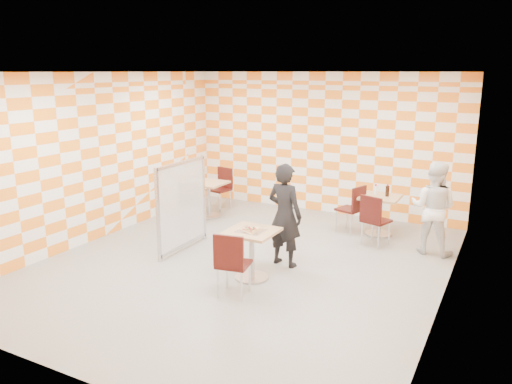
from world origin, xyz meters
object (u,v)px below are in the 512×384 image
(chair_empty_near, at_px, (190,200))
(partition, at_px, (182,205))
(chair_main_front, at_px, (231,260))
(chair_second_side, at_px, (354,206))
(main_table, at_px, (252,246))
(sport_bottle, at_px, (376,190))
(man_dark, at_px, (285,215))
(empty_table, at_px, (208,193))
(chair_second_front, at_px, (374,217))
(man_white, at_px, (433,208))
(soda_bottle, at_px, (387,191))
(chair_empty_far, at_px, (222,185))
(second_table, at_px, (380,209))

(chair_empty_near, xyz_separation_m, partition, (0.63, -1.12, 0.25))
(chair_main_front, bearing_deg, chair_second_side, 79.79)
(partition, bearing_deg, chair_second_side, 43.69)
(main_table, height_order, sport_bottle, sport_bottle)
(chair_main_front, xyz_separation_m, chair_second_side, (0.63, 3.48, 0.00))
(main_table, relative_size, man_dark, 0.46)
(empty_table, distance_m, chair_second_front, 3.56)
(man_dark, height_order, man_white, man_dark)
(main_table, distance_m, man_dark, 0.81)
(partition, bearing_deg, chair_empty_near, 119.30)
(partition, bearing_deg, soda_bottle, 39.77)
(empty_table, xyz_separation_m, chair_main_front, (2.41, -3.13, 0.04))
(chair_main_front, bearing_deg, empty_table, 127.53)
(chair_main_front, relative_size, man_white, 0.59)
(empty_table, relative_size, soda_bottle, 3.26)
(chair_second_side, relative_size, chair_empty_far, 1.00)
(main_table, xyz_separation_m, chair_main_front, (0.07, -0.70, 0.04))
(chair_empty_near, relative_size, man_dark, 0.56)
(second_table, distance_m, chair_empty_far, 3.58)
(main_table, bearing_deg, chair_empty_far, 127.88)
(chair_second_side, distance_m, chair_empty_far, 3.14)
(main_table, relative_size, chair_empty_near, 0.81)
(man_white, bearing_deg, empty_table, 4.61)
(main_table, bearing_deg, empty_table, 133.90)
(chair_main_front, bearing_deg, partition, 143.67)
(man_dark, bearing_deg, empty_table, -24.19)
(chair_empty_far, bearing_deg, soda_bottle, -2.34)
(chair_second_side, xyz_separation_m, sport_bottle, (0.34, 0.23, 0.29))
(sport_bottle, bearing_deg, chair_second_side, -145.41)
(chair_main_front, distance_m, sport_bottle, 3.85)
(chair_main_front, height_order, partition, partition)
(main_table, relative_size, chair_empty_far, 0.81)
(main_table, distance_m, chair_second_front, 2.54)
(second_table, bearing_deg, soda_bottle, 20.36)
(second_table, height_order, partition, partition)
(empty_table, relative_size, chair_second_front, 0.81)
(main_table, relative_size, chair_second_front, 0.81)
(chair_empty_near, height_order, man_white, man_white)
(partition, bearing_deg, empty_table, 110.44)
(main_table, bearing_deg, chair_main_front, -84.63)
(chair_empty_near, height_order, sport_bottle, sport_bottle)
(chair_second_side, height_order, chair_empty_near, same)
(main_table, bearing_deg, second_table, 68.57)
(soda_bottle, bearing_deg, partition, -140.23)
(main_table, height_order, empty_table, same)
(empty_table, xyz_separation_m, chair_second_front, (3.56, -0.21, 0.04))
(chair_empty_near, relative_size, partition, 0.60)
(chair_second_front, distance_m, sport_bottle, 0.86)
(chair_second_side, xyz_separation_m, soda_bottle, (0.57, 0.19, 0.31))
(chair_empty_near, xyz_separation_m, sport_bottle, (3.30, 1.34, 0.29))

